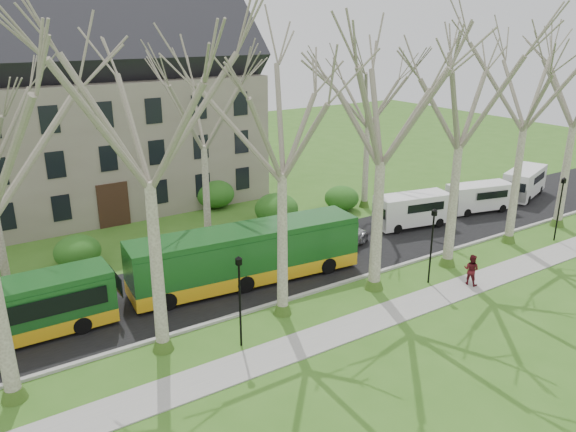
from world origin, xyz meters
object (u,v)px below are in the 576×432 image
at_px(van_b, 479,198).
at_px(bus_follow, 247,254).
at_px(van_a, 412,211).
at_px(pedestrian_b, 471,270).
at_px(van_c, 524,183).
at_px(sedan, 339,238).

bearing_deg(van_b, bus_follow, -163.20).
bearing_deg(van_b, van_a, -169.31).
height_order(van_b, pedestrian_b, van_b).
height_order(van_b, van_c, van_c).
xyz_separation_m(bus_follow, pedestrian_b, (10.24, -7.15, -0.75)).
bearing_deg(van_c, bus_follow, 164.14).
relative_size(van_a, van_b, 1.08).
distance_m(bus_follow, pedestrian_b, 12.51).
bearing_deg(sedan, van_a, -105.81).
xyz_separation_m(bus_follow, van_a, (14.29, 1.51, -0.45)).
relative_size(sedan, van_a, 0.95).
bearing_deg(bus_follow, pedestrian_b, -29.60).
distance_m(bus_follow, van_c, 27.41).
height_order(bus_follow, sedan, bus_follow).
distance_m(van_b, pedestrian_b, 13.66).
bearing_deg(van_a, sedan, -164.99).
bearing_deg(van_b, sedan, -165.85).
bearing_deg(van_a, van_b, 8.20).
xyz_separation_m(sedan, van_a, (6.98, 0.47, 0.43)).
height_order(bus_follow, van_a, bus_follow).
xyz_separation_m(van_c, pedestrian_b, (-17.13, -8.78, -0.32)).
bearing_deg(bus_follow, van_a, 11.35).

